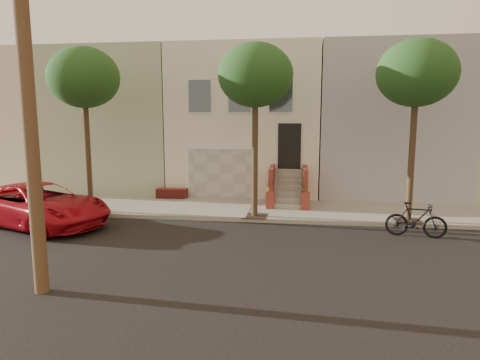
# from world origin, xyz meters

# --- Properties ---
(ground) EXTENTS (90.00, 90.00, 0.00)m
(ground) POSITION_xyz_m (0.00, 0.00, 0.00)
(ground) COLOR black
(ground) RESTS_ON ground
(sidewalk) EXTENTS (40.00, 3.70, 0.15)m
(sidewalk) POSITION_xyz_m (0.00, 5.35, 0.07)
(sidewalk) COLOR gray
(sidewalk) RESTS_ON ground
(house_row) EXTENTS (33.10, 11.70, 7.00)m
(house_row) POSITION_xyz_m (0.00, 11.19, 3.64)
(house_row) COLOR beige
(house_row) RESTS_ON sidewalk
(tree_left) EXTENTS (2.70, 2.57, 6.30)m
(tree_left) POSITION_xyz_m (-5.50, 3.90, 5.26)
(tree_left) COLOR #2D2116
(tree_left) RESTS_ON sidewalk
(tree_mid) EXTENTS (2.70, 2.57, 6.30)m
(tree_mid) POSITION_xyz_m (1.00, 3.90, 5.26)
(tree_mid) COLOR #2D2116
(tree_mid) RESTS_ON sidewalk
(tree_right) EXTENTS (2.70, 2.57, 6.30)m
(tree_right) POSITION_xyz_m (6.50, 3.90, 5.26)
(tree_right) COLOR #2D2116
(tree_right) RESTS_ON sidewalk
(pickup_truck) EXTENTS (5.98, 4.25, 1.52)m
(pickup_truck) POSITION_xyz_m (-6.47, 2.03, 0.76)
(pickup_truck) COLOR #B30E1C
(pickup_truck) RESTS_ON ground
(motorcycle) EXTENTS (1.93, 0.86, 1.12)m
(motorcycle) POSITION_xyz_m (6.34, 2.36, 0.56)
(motorcycle) COLOR black
(motorcycle) RESTS_ON ground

